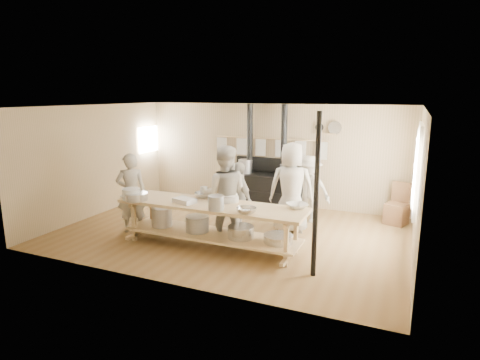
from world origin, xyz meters
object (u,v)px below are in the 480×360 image
object	(u,v)px
cook_by_window	(309,189)
stove	(265,187)
chair	(397,212)
cook_center	(291,188)
prep_table	(211,221)
roasting_pan	(184,201)
cook_far_left	(131,193)
cook_left	(224,194)
cook_right	(239,200)

from	to	relation	value
cook_by_window	stove	bearing A→B (deg)	150.43
stove	chair	size ratio (longest dim) A/B	2.80
cook_center	prep_table	bearing A→B (deg)	36.54
cook_by_window	roasting_pan	bearing A→B (deg)	-125.53
prep_table	cook_far_left	xyz separation A→B (m)	(-1.93, 0.15, 0.31)
cook_center	cook_left	bearing A→B (deg)	30.83
prep_table	cook_right	distance (m)	0.84
cook_far_left	cook_center	size ratio (longest dim) A/B	0.88
cook_center	cook_by_window	bearing A→B (deg)	-118.20
cook_right	chair	world-z (taller)	cook_right
cook_far_left	cook_by_window	distance (m)	3.86
stove	cook_by_window	distance (m)	1.53
cook_far_left	cook_right	size ratio (longest dim) A/B	1.09
stove	chair	xyz separation A→B (m)	(3.16, -0.15, -0.25)
prep_table	cook_right	size ratio (longest dim) A/B	2.36
cook_far_left	cook_right	xyz separation A→B (m)	(2.17, 0.61, -0.07)
stove	cook_center	xyz separation A→B (m)	(1.13, -1.57, 0.43)
cook_far_left	cook_right	distance (m)	2.25
chair	cook_center	bearing A→B (deg)	-124.71
chair	roasting_pan	distance (m)	4.77
cook_by_window	chair	bearing A→B (deg)	19.36
cook_left	chair	distance (m)	4.00
cook_far_left	cook_left	distance (m)	2.05
prep_table	cook_left	distance (m)	0.58
cook_left	cook_by_window	distance (m)	2.23
cook_left	cook_by_window	world-z (taller)	cook_left
stove	prep_table	world-z (taller)	stove
prep_table	cook_right	xyz separation A→B (m)	(0.24, 0.76, 0.24)
stove	roasting_pan	size ratio (longest dim) A/B	6.45
cook_right	chair	bearing A→B (deg)	-109.52
prep_table	cook_far_left	bearing A→B (deg)	175.51
stove	cook_right	size ratio (longest dim) A/B	1.70
chair	roasting_pan	xyz separation A→B (m)	(-3.63, -3.02, 0.62)
prep_table	cook_right	bearing A→B (deg)	72.43
chair	prep_table	bearing A→B (deg)	-117.36
stove	cook_by_window	bearing A→B (deg)	-30.48
cook_right	cook_by_window	world-z (taller)	cook_right
stove	cook_center	bearing A→B (deg)	-54.23
cook_center	cook_right	size ratio (longest dim) A/B	1.24
prep_table	cook_center	bearing A→B (deg)	52.10
cook_left	cook_by_window	bearing A→B (deg)	-142.51
cook_right	chair	xyz separation A→B (m)	(2.92, 2.11, -0.49)
prep_table	cook_by_window	bearing A→B (deg)	59.80
cook_far_left	cook_left	xyz separation A→B (m)	(2.03, 0.22, 0.12)
stove	cook_right	bearing A→B (deg)	-83.95
stove	prep_table	bearing A→B (deg)	-90.04
cook_by_window	chair	xyz separation A→B (m)	(1.86, 0.62, -0.48)
cook_center	cook_by_window	size ratio (longest dim) A/B	1.25
cook_right	chair	size ratio (longest dim) A/B	1.64
roasting_pan	cook_right	bearing A→B (deg)	52.36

